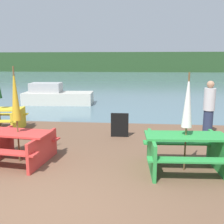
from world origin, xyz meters
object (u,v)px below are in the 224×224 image
Objects in this scene: umbrella_white at (188,101)px; boat at (56,96)px; signboard at (120,125)px; picnic_table_yellow at (0,117)px; picnic_table_green at (185,149)px; person at (209,108)px; picnic_table_red at (19,144)px; umbrella_gold at (15,95)px.

boat is at bearing 123.12° from umbrella_white.
boat is 7.13m from signboard.
boat reaches higher than signboard.
umbrella_white is at bearing -25.93° from picnic_table_yellow.
picnic_table_green is 0.84× the size of umbrella_white.
person is (1.20, 2.82, -0.65)m from umbrella_white.
boat is at bearing 123.12° from picnic_table_green.
picnic_table_green is 0.47× the size of boat.
picnic_table_red is 3.98m from umbrella_white.
boat is at bearing 101.38° from umbrella_gold.
signboard is at bearing 123.04° from picnic_table_green.
picnic_table_red is (-3.82, 0.15, -0.05)m from picnic_table_green.
person is (6.88, 0.06, 0.42)m from picnic_table_yellow.
umbrella_white is at bearing -2.31° from umbrella_gold.
picnic_table_yellow is 6.89m from person.
umbrella_gold is at bearing -134.56° from signboard.
person is at bearing 66.88° from picnic_table_green.
boat is (-5.48, 8.40, -1.09)m from umbrella_white.
umbrella_white is 2.84× the size of signboard.
picnic_table_red is 0.99× the size of picnic_table_yellow.
person is (5.02, 2.67, -0.72)m from umbrella_gold.
umbrella_white is at bearing -113.12° from person.
boat reaches higher than picnic_table_red.
boat is (-1.66, 8.24, 0.00)m from picnic_table_red.
umbrella_white reaches higher than picnic_table_green.
boat reaches higher than picnic_table_green.
umbrella_white is 3.12m from signboard.
umbrella_white is 0.56× the size of boat.
umbrella_gold is 3.42m from signboard.
picnic_table_green is 1.06× the size of picnic_table_yellow.
signboard is at bearing -171.97° from person.
umbrella_white reaches higher than person.
picnic_table_yellow is 0.75× the size of umbrella_gold.
signboard is (2.24, 2.27, -1.22)m from umbrella_gold.
umbrella_gold is (-3.82, 0.15, 1.12)m from picnic_table_green.
picnic_table_red is 5.71m from person.
picnic_table_red is 1.17m from umbrella_gold.
person is (6.68, -5.58, 0.44)m from boat.
picnic_table_red is 2.22× the size of signboard.
boat is (0.20, 5.64, -0.02)m from picnic_table_yellow.
signboard is (2.24, 2.27, -0.06)m from picnic_table_red.
umbrella_gold reaches higher than picnic_table_yellow.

